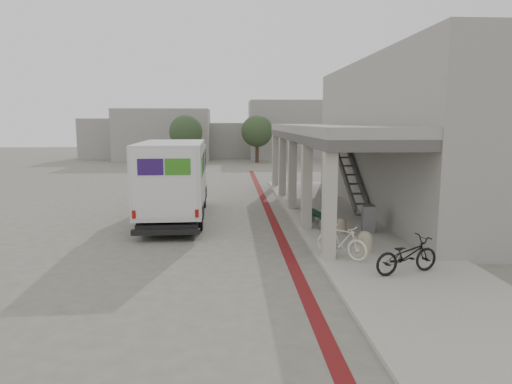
{
  "coord_description": "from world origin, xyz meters",
  "views": [
    {
      "loc": [
        -0.84,
        -16.6,
        4.2
      ],
      "look_at": [
        0.14,
        0.07,
        1.6
      ],
      "focal_mm": 32.0,
      "sensor_mm": 36.0,
      "label": 1
    }
  ],
  "objects": [
    {
      "name": "tree_right",
      "position": [
        10.0,
        29.0,
        3.18
      ],
      "size": [
        3.2,
        3.2,
        4.8
      ],
      "color": "#38281C",
      "rests_on": "ground"
    },
    {
      "name": "tree_left",
      "position": [
        -5.0,
        28.0,
        3.18
      ],
      "size": [
        3.2,
        3.2,
        4.8
      ],
      "color": "#38281C",
      "rests_on": "ground"
    },
    {
      "name": "ground",
      "position": [
        0.0,
        0.0,
        0.0
      ],
      "size": [
        120.0,
        120.0,
        0.0
      ],
      "primitive_type": "plane",
      "color": "#605D52",
      "rests_on": "ground"
    },
    {
      "name": "bicycle_black",
      "position": [
        3.91,
        -4.98,
        0.63
      ],
      "size": [
        2.04,
        1.2,
        1.01
      ],
      "primitive_type": "imported",
      "rotation": [
        0.0,
        0.0,
        1.86
      ],
      "color": "black",
      "rests_on": "sidewalk"
    },
    {
      "name": "tree_mid",
      "position": [
        2.0,
        30.0,
        3.18
      ],
      "size": [
        3.2,
        3.2,
        4.8
      ],
      "color": "#38281C",
      "rests_on": "ground"
    },
    {
      "name": "bollard_near",
      "position": [
        3.41,
        -2.86,
        0.45
      ],
      "size": [
        0.44,
        0.44,
        0.66
      ],
      "color": "tan",
      "rests_on": "sidewalk"
    },
    {
      "name": "fedex_truck",
      "position": [
        -3.18,
        2.88,
        1.79
      ],
      "size": [
        2.67,
        7.96,
        3.37
      ],
      "rotation": [
        0.0,
        0.0,
        0.03
      ],
      "color": "black",
      "rests_on": "ground"
    },
    {
      "name": "bicycle_cream",
      "position": [
        2.5,
        -3.5,
        0.64
      ],
      "size": [
        1.57,
        1.56,
        1.04
      ],
      "primitive_type": "imported",
      "rotation": [
        0.0,
        0.0,
        0.79
      ],
      "color": "silver",
      "rests_on": "sidewalk"
    },
    {
      "name": "bike_lane_stripe",
      "position": [
        1.0,
        2.0,
        0.01
      ],
      "size": [
        0.35,
        40.0,
        0.01
      ],
      "primitive_type": "cube",
      "color": "maroon",
      "rests_on": "ground"
    },
    {
      "name": "sidewalk",
      "position": [
        4.0,
        0.0,
        0.06
      ],
      "size": [
        4.4,
        28.0,
        0.12
      ],
      "primitive_type": "cube",
      "color": "#9A968A",
      "rests_on": "ground"
    },
    {
      "name": "distant_backdrop",
      "position": [
        -2.84,
        35.89,
        2.7
      ],
      "size": [
        28.0,
        10.0,
        6.5
      ],
      "color": "gray",
      "rests_on": "ground"
    },
    {
      "name": "transit_building",
      "position": [
        6.83,
        4.5,
        3.4
      ],
      "size": [
        7.6,
        17.0,
        7.0
      ],
      "color": "gray",
      "rests_on": "ground"
    },
    {
      "name": "utility_cabinet",
      "position": [
        4.3,
        -0.3,
        0.62
      ],
      "size": [
        0.53,
        0.65,
        0.99
      ],
      "primitive_type": "cube",
      "rotation": [
        0.0,
        0.0,
        -0.15
      ],
      "color": "slate",
      "rests_on": "sidewalk"
    },
    {
      "name": "bench",
      "position": [
        2.6,
        0.89,
        0.47
      ],
      "size": [
        0.76,
        2.1,
        0.48
      ],
      "rotation": [
        0.0,
        0.0,
        0.16
      ],
      "color": "gray",
      "rests_on": "sidewalk"
    },
    {
      "name": "bollard_far",
      "position": [
        3.27,
        -0.41,
        0.4
      ],
      "size": [
        0.37,
        0.37,
        0.56
      ],
      "color": "gray",
      "rests_on": "sidewalk"
    }
  ]
}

